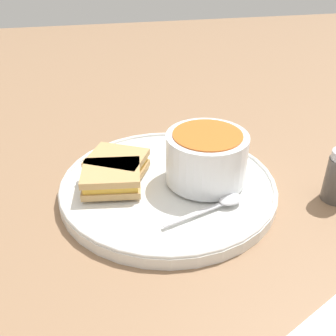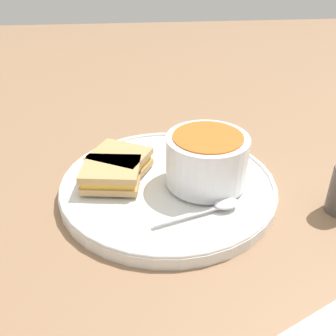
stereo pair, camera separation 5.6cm
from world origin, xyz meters
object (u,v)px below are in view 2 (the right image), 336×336
(soup_bowl, at_px, (207,159))
(sandwich_half_near, at_px, (120,161))
(spoon, at_px, (220,206))
(sandwich_half_far, at_px, (111,176))

(soup_bowl, distance_m, sandwich_half_near, 0.13)
(spoon, xyz_separation_m, sandwich_half_far, (-0.07, -0.14, 0.01))
(soup_bowl, xyz_separation_m, sandwich_half_near, (-0.04, -0.12, -0.02))
(sandwich_half_far, bearing_deg, spoon, 63.81)
(spoon, height_order, sandwich_half_far, sandwich_half_far)
(spoon, xyz_separation_m, sandwich_half_near, (-0.11, -0.13, 0.01))
(spoon, height_order, sandwich_half_near, sandwich_half_near)
(soup_bowl, distance_m, sandwich_half_far, 0.14)
(spoon, bearing_deg, soup_bowl, 78.27)
(soup_bowl, xyz_separation_m, sandwich_half_far, (-0.00, -0.13, -0.02))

